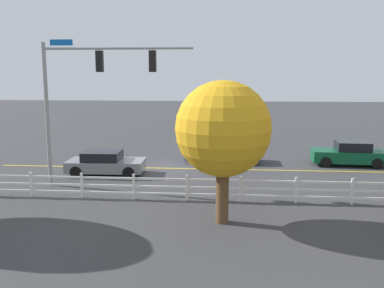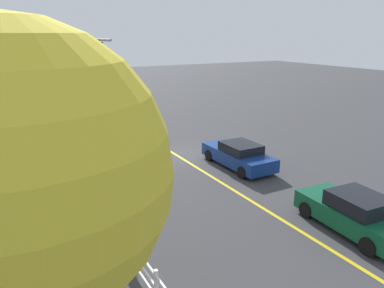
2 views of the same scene
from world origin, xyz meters
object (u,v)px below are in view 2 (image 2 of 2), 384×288
(car_1, at_px, (130,137))
(tree_2, at_px, (19,176))
(car_0, at_px, (239,155))
(tree_1, at_px, (9,127))
(car_2, at_px, (354,213))

(car_1, height_order, tree_2, tree_2)
(car_1, relative_size, tree_2, 0.58)
(car_0, height_order, tree_1, tree_1)
(tree_2, bearing_deg, car_1, -23.88)
(tree_1, xyz_separation_m, tree_2, (-10.23, 0.31, 1.59))
(car_0, height_order, car_1, car_0)
(car_0, relative_size, tree_2, 0.64)
(tree_1, bearing_deg, car_1, -47.47)
(tree_1, distance_m, tree_2, 10.36)
(car_1, height_order, tree_1, tree_1)
(car_0, distance_m, car_1, 7.53)
(car_1, bearing_deg, tree_2, -25.67)
(car_0, xyz_separation_m, tree_2, (-10.26, 11.24, 4.45))
(car_1, relative_size, car_2, 0.96)
(tree_1, bearing_deg, car_2, -125.69)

